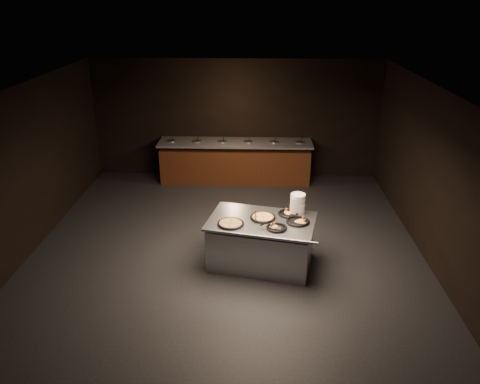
{
  "coord_description": "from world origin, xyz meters",
  "views": [
    {
      "loc": [
        0.51,
        -7.23,
        4.32
      ],
      "look_at": [
        0.24,
        0.3,
        1.09
      ],
      "focal_mm": 35.0,
      "sensor_mm": 36.0,
      "label": 1
    }
  ],
  "objects_px": {
    "pan_cheese_whole": "(263,217)",
    "serving_counter": "(261,243)",
    "pan_veggie_whole": "(231,223)",
    "plate_stack": "(298,203)"
  },
  "relations": [
    {
      "from": "plate_stack",
      "to": "pan_cheese_whole",
      "type": "xyz_separation_m",
      "value": [
        -0.59,
        -0.25,
        -0.15
      ]
    },
    {
      "from": "serving_counter",
      "to": "plate_stack",
      "type": "height_order",
      "value": "plate_stack"
    },
    {
      "from": "serving_counter",
      "to": "pan_veggie_whole",
      "type": "height_order",
      "value": "pan_veggie_whole"
    },
    {
      "from": "pan_cheese_whole",
      "to": "serving_counter",
      "type": "bearing_deg",
      "value": -105.19
    },
    {
      "from": "serving_counter",
      "to": "pan_veggie_whole",
      "type": "xyz_separation_m",
      "value": [
        -0.51,
        -0.17,
        0.45
      ]
    },
    {
      "from": "pan_cheese_whole",
      "to": "plate_stack",
      "type": "bearing_deg",
      "value": 23.2
    },
    {
      "from": "serving_counter",
      "to": "pan_cheese_whole",
      "type": "distance_m",
      "value": 0.46
    },
    {
      "from": "plate_stack",
      "to": "pan_cheese_whole",
      "type": "distance_m",
      "value": 0.66
    },
    {
      "from": "serving_counter",
      "to": "pan_veggie_whole",
      "type": "relative_size",
      "value": 4.43
    },
    {
      "from": "pan_cheese_whole",
      "to": "pan_veggie_whole",
      "type": "bearing_deg",
      "value": -154.81
    }
  ]
}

